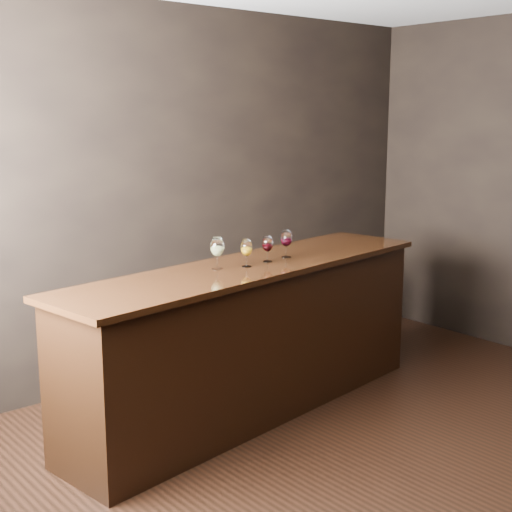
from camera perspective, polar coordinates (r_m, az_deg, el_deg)
ground at (r=4.30m, az=11.45°, el=-16.57°), size 5.00×5.00×0.00m
room_shell at (r=3.70m, az=8.89°, el=8.33°), size 5.02×4.52×2.81m
bar_counter at (r=4.82m, az=-0.34°, el=-6.84°), size 2.87×0.97×0.99m
bar_top at (r=4.69m, az=-0.35°, el=-0.88°), size 2.97×1.05×0.04m
back_bar_shelf at (r=5.70m, az=-2.66°, el=-5.12°), size 2.13×0.40×0.77m
glass_white at (r=4.51m, az=-3.12°, el=0.67°), size 0.09×0.09×0.21m
glass_amber at (r=4.58m, az=-0.77°, el=0.61°), size 0.08×0.08×0.18m
glass_red_a at (r=4.74m, az=0.93°, el=0.91°), size 0.07×0.07×0.17m
glass_red_b at (r=4.89m, az=2.45°, el=1.36°), size 0.08×0.08×0.19m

